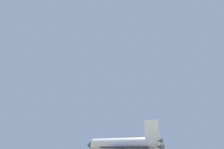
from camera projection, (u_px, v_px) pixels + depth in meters
The scene contains 1 object.
space_shuttle at pixel (122, 145), 90.23m from camera, with size 38.29×28.31×15.80m.
Camera 1 is at (-10.73, 98.31, 3.21)m, focal length 31.46 mm.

